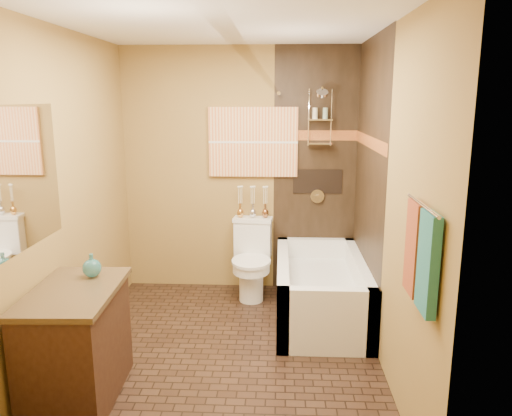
# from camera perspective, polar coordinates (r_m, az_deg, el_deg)

# --- Properties ---
(floor) EXTENTS (3.00, 3.00, 0.00)m
(floor) POSITION_cam_1_polar(r_m,az_deg,el_deg) (4.13, -3.48, -16.36)
(floor) COLOR black
(floor) RESTS_ON ground
(wall_left) EXTENTS (0.02, 3.00, 2.50)m
(wall_left) POSITION_cam_1_polar(r_m,az_deg,el_deg) (4.01, -21.05, 1.02)
(wall_left) COLOR olive
(wall_left) RESTS_ON floor
(wall_right) EXTENTS (0.02, 3.00, 2.50)m
(wall_right) POSITION_cam_1_polar(r_m,az_deg,el_deg) (3.75, 14.82, 0.70)
(wall_right) COLOR olive
(wall_right) RESTS_ON floor
(wall_back) EXTENTS (2.40, 0.02, 2.50)m
(wall_back) POSITION_cam_1_polar(r_m,az_deg,el_deg) (5.16, -1.85, 4.24)
(wall_back) COLOR olive
(wall_back) RESTS_ON floor
(wall_front) EXTENTS (2.40, 0.02, 2.50)m
(wall_front) POSITION_cam_1_polar(r_m,az_deg,el_deg) (2.26, -8.05, -6.75)
(wall_front) COLOR olive
(wall_front) RESTS_ON floor
(ceiling) EXTENTS (3.00, 3.00, 0.00)m
(ceiling) POSITION_cam_1_polar(r_m,az_deg,el_deg) (3.65, -4.03, 20.51)
(ceiling) COLOR silver
(ceiling) RESTS_ON wall_back
(alcove_tile_back) EXTENTS (0.85, 0.01, 2.50)m
(alcove_tile_back) POSITION_cam_1_polar(r_m,az_deg,el_deg) (5.14, 6.80, 4.14)
(alcove_tile_back) COLOR black
(alcove_tile_back) RESTS_ON wall_back
(alcove_tile_right) EXTENTS (0.01, 1.50, 2.50)m
(alcove_tile_right) POSITION_cam_1_polar(r_m,az_deg,el_deg) (4.47, 12.72, 2.66)
(alcove_tile_right) COLOR black
(alcove_tile_right) RESTS_ON wall_right
(mosaic_band_back) EXTENTS (0.85, 0.01, 0.10)m
(mosaic_band_back) POSITION_cam_1_polar(r_m,az_deg,el_deg) (5.09, 6.91, 8.24)
(mosaic_band_back) COLOR maroon
(mosaic_band_back) RESTS_ON alcove_tile_back
(mosaic_band_right) EXTENTS (0.01, 1.50, 0.10)m
(mosaic_band_right) POSITION_cam_1_polar(r_m,az_deg,el_deg) (4.42, 12.82, 7.39)
(mosaic_band_right) COLOR maroon
(mosaic_band_right) RESTS_ON alcove_tile_right
(alcove_niche) EXTENTS (0.50, 0.01, 0.25)m
(alcove_niche) POSITION_cam_1_polar(r_m,az_deg,el_deg) (5.16, 7.05, 3.02)
(alcove_niche) COLOR black
(alcove_niche) RESTS_ON alcove_tile_back
(shower_fixtures) EXTENTS (0.24, 0.33, 1.16)m
(shower_fixtures) POSITION_cam_1_polar(r_m,az_deg,el_deg) (4.99, 7.29, 8.68)
(shower_fixtures) COLOR silver
(shower_fixtures) RESTS_ON floor
(curtain_rod) EXTENTS (0.03, 1.55, 0.03)m
(curtain_rod) POSITION_cam_1_polar(r_m,az_deg,el_deg) (4.34, 2.66, 12.88)
(curtain_rod) COLOR silver
(curtain_rod) RESTS_ON wall_back
(towel_bar) EXTENTS (0.02, 0.55, 0.02)m
(towel_bar) POSITION_cam_1_polar(r_m,az_deg,el_deg) (2.70, 18.52, 0.32)
(towel_bar) COLOR silver
(towel_bar) RESTS_ON wall_right
(towel_teal) EXTENTS (0.05, 0.22, 0.52)m
(towel_teal) POSITION_cam_1_polar(r_m,az_deg,el_deg) (2.65, 19.07, -6.00)
(towel_teal) COLOR #1F6964
(towel_teal) RESTS_ON towel_bar
(towel_rust) EXTENTS (0.05, 0.22, 0.52)m
(towel_rust) POSITION_cam_1_polar(r_m,az_deg,el_deg) (2.89, 17.66, -4.39)
(towel_rust) COLOR maroon
(towel_rust) RESTS_ON towel_bar
(sunset_painting) EXTENTS (0.90, 0.04, 0.70)m
(sunset_painting) POSITION_cam_1_polar(r_m,az_deg,el_deg) (5.09, -0.33, 7.54)
(sunset_painting) COLOR orange
(sunset_painting) RESTS_ON wall_back
(vanity_mirror) EXTENTS (0.01, 1.00, 0.90)m
(vanity_mirror) POSITION_cam_1_polar(r_m,az_deg,el_deg) (3.42, -25.29, 3.06)
(vanity_mirror) COLOR white
(vanity_mirror) RESTS_ON wall_left
(bathtub) EXTENTS (0.80, 1.50, 0.55)m
(bathtub) POSITION_cam_1_polar(r_m,az_deg,el_deg) (4.70, 7.39, -9.71)
(bathtub) COLOR white
(bathtub) RESTS_ON floor
(toilet) EXTENTS (0.41, 0.60, 0.78)m
(toilet) POSITION_cam_1_polar(r_m,az_deg,el_deg) (5.07, -0.47, -5.83)
(toilet) COLOR white
(toilet) RESTS_ON floor
(vanity) EXTENTS (0.57, 0.90, 0.78)m
(vanity) POSITION_cam_1_polar(r_m,az_deg,el_deg) (3.63, -19.83, -14.41)
(vanity) COLOR black
(vanity) RESTS_ON floor
(teal_bottle) EXTENTS (0.15, 0.15, 0.20)m
(teal_bottle) POSITION_cam_1_polar(r_m,az_deg,el_deg) (3.64, -18.27, -6.26)
(teal_bottle) COLOR #287478
(teal_bottle) RESTS_ON vanity
(bud_vases) EXTENTS (0.33, 0.07, 0.32)m
(bud_vases) POSITION_cam_1_polar(r_m,az_deg,el_deg) (5.09, -0.37, 0.81)
(bud_vases) COLOR gold
(bud_vases) RESTS_ON toilet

